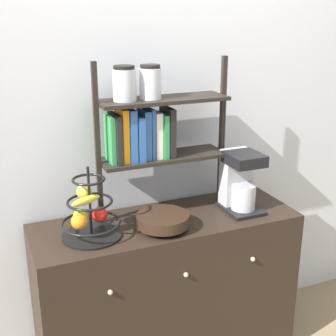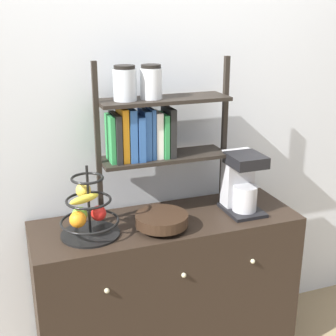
{
  "view_description": "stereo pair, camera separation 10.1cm",
  "coord_description": "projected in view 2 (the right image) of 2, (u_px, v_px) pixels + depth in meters",
  "views": [
    {
      "loc": [
        -0.83,
        -1.74,
        1.83
      ],
      "look_at": [
        0.01,
        0.23,
        1.1
      ],
      "focal_mm": 50.0,
      "sensor_mm": 36.0,
      "label": 1
    },
    {
      "loc": [
        -0.73,
        -1.77,
        1.83
      ],
      "look_at": [
        0.01,
        0.23,
        1.1
      ],
      "focal_mm": 50.0,
      "sensor_mm": 36.0,
      "label": 2
    }
  ],
  "objects": [
    {
      "name": "sideboard",
      "position": [
        167.0,
        291.0,
        2.47
      ],
      "size": [
        1.34,
        0.47,
        0.83
      ],
      "color": "black",
      "rests_on": "ground_plane"
    },
    {
      "name": "wooden_bowl",
      "position": [
        162.0,
        220.0,
        2.23
      ],
      "size": [
        0.25,
        0.25,
        0.08
      ],
      "color": "black",
      "rests_on": "sideboard"
    },
    {
      "name": "wall_back",
      "position": [
        149.0,
        117.0,
        2.43
      ],
      "size": [
        7.0,
        0.05,
        2.6
      ],
      "primitive_type": "cube",
      "color": "silver",
      "rests_on": "ground_plane"
    },
    {
      "name": "coffee_maker",
      "position": [
        241.0,
        182.0,
        2.41
      ],
      "size": [
        0.18,
        0.23,
        0.31
      ],
      "color": "black",
      "rests_on": "sideboard"
    },
    {
      "name": "fruit_stand",
      "position": [
        88.0,
        213.0,
        2.14
      ],
      "size": [
        0.28,
        0.28,
        0.34
      ],
      "color": "black",
      "rests_on": "sideboard"
    },
    {
      "name": "shelf_hutch",
      "position": [
        147.0,
        124.0,
        2.26
      ],
      "size": [
        0.69,
        0.2,
        0.78
      ],
      "color": "black",
      "rests_on": "sideboard"
    }
  ]
}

